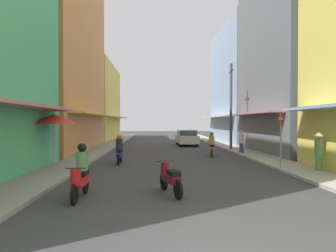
{
  "coord_description": "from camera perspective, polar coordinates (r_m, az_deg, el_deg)",
  "views": [
    {
      "loc": [
        -1.09,
        -4.18,
        2.2
      ],
      "look_at": [
        -0.07,
        19.09,
        1.88
      ],
      "focal_mm": 31.39,
      "sensor_mm": 36.0,
      "label": 1
    }
  ],
  "objects": [
    {
      "name": "ground_plane",
      "position": [
        22.62,
        0.27,
        -4.8
      ],
      "size": [
        98.14,
        98.14,
        0.0
      ],
      "primitive_type": "plane",
      "color": "#38383A"
    },
    {
      "name": "motorbike_red",
      "position": [
        8.91,
        -16.62,
        -8.9
      ],
      "size": [
        0.55,
        1.81,
        1.58
      ],
      "color": "black",
      "rests_on": "ground"
    },
    {
      "name": "vendor_umbrella",
      "position": [
        14.47,
        -21.31,
        1.24
      ],
      "size": [
        2.15,
        2.15,
        2.56
      ],
      "color": "#99999E",
      "rests_on": "ground"
    },
    {
      "name": "building_right_mid",
      "position": [
        23.97,
        24.15,
        16.1
      ],
      "size": [
        7.05,
        10.07,
        17.14
      ],
      "color": "slate",
      "rests_on": "ground"
    },
    {
      "name": "building_right_far",
      "position": [
        34.34,
        15.16,
        7.62
      ],
      "size": [
        7.05,
        12.77,
        12.63
      ],
      "color": "#8CA5CC",
      "rests_on": "ground"
    },
    {
      "name": "pedestrian_far",
      "position": [
        14.21,
        27.23,
        -4.2
      ],
      "size": [
        0.44,
        0.44,
        1.75
      ],
      "color": "#598C59",
      "rests_on": "ground"
    },
    {
      "name": "motorbike_blue",
      "position": [
        15.72,
        -9.39,
        -4.69
      ],
      "size": [
        0.55,
        1.81,
        1.58
      ],
      "color": "black",
      "rests_on": "ground"
    },
    {
      "name": "sidewalk_right",
      "position": [
        23.48,
        13.45,
        -4.47
      ],
      "size": [
        1.81,
        52.61,
        0.12
      ],
      "primitive_type": "cube",
      "color": "#ADA89E",
      "rests_on": "ground"
    },
    {
      "name": "building_left_far",
      "position": [
        37.98,
        -14.95,
        4.4
      ],
      "size": [
        7.05,
        12.93,
        9.25
      ],
      "color": "#EFD159",
      "rests_on": "ground"
    },
    {
      "name": "utility_pole",
      "position": [
        22.91,
        12.13,
        3.79
      ],
      "size": [
        0.2,
        1.2,
        6.67
      ],
      "color": "#4C4C4F",
      "rests_on": "ground"
    },
    {
      "name": "building_left_mid",
      "position": [
        25.42,
        -21.76,
        13.33
      ],
      "size": [
        7.05,
        13.36,
        15.5
      ],
      "color": "#D88C4C",
      "rests_on": "ground"
    },
    {
      "name": "sidewalk_left",
      "position": [
        22.98,
        -13.21,
        -4.58
      ],
      "size": [
        1.81,
        52.61,
        0.12
      ],
      "primitive_type": "cube",
      "color": "gray",
      "rests_on": "ground"
    },
    {
      "name": "motorbike_orange",
      "position": [
        19.13,
        8.48,
        -3.71
      ],
      "size": [
        0.59,
        1.8,
        1.58
      ],
      "color": "black",
      "rests_on": "ground"
    },
    {
      "name": "parked_car",
      "position": [
        27.64,
        3.66,
        -2.25
      ],
      "size": [
        1.89,
        4.16,
        1.45
      ],
      "color": "silver",
      "rests_on": "ground"
    },
    {
      "name": "motorbike_maroon",
      "position": [
        9.08,
        0.36,
        -9.97
      ],
      "size": [
        0.72,
        1.75,
        0.96
      ],
      "color": "black",
      "rests_on": "ground"
    },
    {
      "name": "street_sign_no_entry",
      "position": [
        14.22,
        21.05,
        -1.21
      ],
      "size": [
        0.07,
        0.6,
        2.65
      ],
      "color": "gray",
      "rests_on": "ground"
    },
    {
      "name": "pedestrian_midway",
      "position": [
        20.5,
        14.07,
        -3.07
      ],
      "size": [
        0.34,
        0.34,
        1.66
      ],
      "color": "#334C8C",
      "rests_on": "ground"
    }
  ]
}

